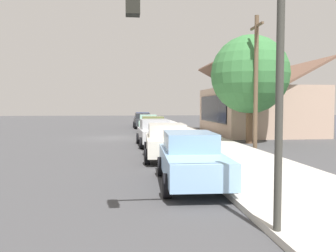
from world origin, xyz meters
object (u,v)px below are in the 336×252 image
at_px(utility_pole_wooden, 256,79).
at_px(traffic_light_main, 222,45).
at_px(car_skyblue, 191,158).
at_px(car_silver, 155,132).
at_px(shade_tree, 250,75).
at_px(car_navy, 143,119).
at_px(car_ivory, 167,141).
at_px(car_seafoam, 148,123).
at_px(car_olive, 153,127).
at_px(car_charcoal, 143,121).
at_px(fire_hydrant_red, 168,129).

bearing_deg(utility_pole_wooden, traffic_light_main, -22.83).
bearing_deg(car_skyblue, car_silver, -176.25).
bearing_deg(shade_tree, traffic_light_main, -21.21).
bearing_deg(car_navy, car_ivory, -2.58).
xyz_separation_m(car_silver, car_ivory, (5.37, 0.11, -0.00)).
bearing_deg(car_skyblue, shade_tree, 154.94).
bearing_deg(car_seafoam, shade_tree, 31.78).
xyz_separation_m(car_seafoam, car_ivory, (16.41, -0.14, 0.00)).
height_order(car_seafoam, shade_tree, shade_tree).
height_order(car_olive, car_skyblue, same).
height_order(car_charcoal, car_ivory, same).
relative_size(car_seafoam, car_olive, 0.90).
distance_m(car_seafoam, fire_hydrant_red, 4.11).
relative_size(car_silver, traffic_light_main, 0.89).
xyz_separation_m(car_charcoal, car_silver, (16.99, -0.01, 0.00)).
distance_m(car_charcoal, car_seafoam, 5.95).
height_order(car_seafoam, fire_hydrant_red, car_seafoam).
relative_size(car_silver, utility_pole_wooden, 0.61).
bearing_deg(car_seafoam, car_olive, 2.90).
xyz_separation_m(car_seafoam, car_skyblue, (21.73, 0.00, 0.00)).
distance_m(traffic_light_main, fire_hydrant_red, 22.76).
distance_m(car_silver, shade_tree, 7.13).
relative_size(car_charcoal, car_silver, 0.96).
bearing_deg(car_charcoal, car_navy, 176.01).
height_order(car_charcoal, traffic_light_main, traffic_light_main).
distance_m(car_navy, utility_pole_wooden, 24.90).
bearing_deg(car_silver, car_navy, 177.63).
bearing_deg(traffic_light_main, car_ivory, 178.99).
height_order(car_olive, traffic_light_main, traffic_light_main).
bearing_deg(car_ivory, shade_tree, 137.27).
bearing_deg(fire_hydrant_red, shade_tree, 34.65).
height_order(car_navy, car_skyblue, same).
height_order(car_olive, shade_tree, shade_tree).
height_order(car_navy, traffic_light_main, traffic_light_main).
distance_m(shade_tree, fire_hydrant_red, 8.87).
height_order(car_silver, utility_pole_wooden, utility_pole_wooden).
relative_size(car_navy, car_olive, 0.92).
relative_size(car_olive, car_silver, 1.06).
height_order(utility_pole_wooden, fire_hydrant_red, utility_pole_wooden).
relative_size(car_seafoam, traffic_light_main, 0.84).
height_order(shade_tree, fire_hydrant_red, shade_tree).
distance_m(car_charcoal, car_silver, 16.99).
xyz_separation_m(car_navy, traffic_light_main, (37.56, -0.30, 2.68)).
relative_size(car_ivory, utility_pole_wooden, 0.62).
bearing_deg(shade_tree, fire_hydrant_red, -145.35).
xyz_separation_m(car_navy, car_skyblue, (32.92, 0.02, 0.00)).
distance_m(car_ivory, car_skyblue, 5.32).
height_order(car_ivory, car_skyblue, same).
distance_m(car_seafoam, car_ivory, 16.41).
xyz_separation_m(car_charcoal, utility_pole_wooden, (18.87, 5.59, 3.12)).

